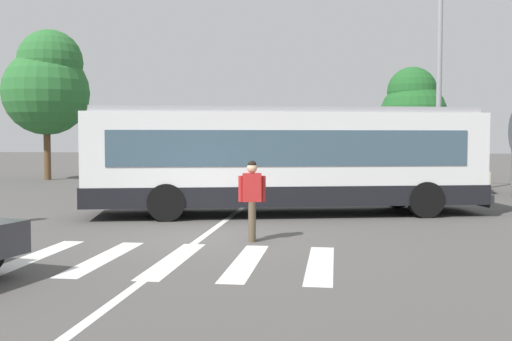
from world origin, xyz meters
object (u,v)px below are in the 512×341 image
(parked_car_silver, at_px, (266,170))
(parked_car_black, at_px, (210,170))
(parked_car_champagne, at_px, (458,172))
(background_tree_left, at_px, (47,84))
(city_transit_bus, at_px, (285,159))
(parked_car_blue, at_px, (329,171))
(background_tree_right, at_px, (413,108))
(parked_car_white, at_px, (393,172))
(pedestrian_crossing_street, at_px, (252,196))
(twin_arm_street_lamp, at_px, (440,52))
(parked_car_charcoal, at_px, (152,170))

(parked_car_silver, bearing_deg, parked_car_black, -176.20)
(parked_car_champagne, height_order, background_tree_left, background_tree_left)
(city_transit_bus, distance_m, parked_car_blue, 9.35)
(background_tree_right, bearing_deg, background_tree_left, -166.64)
(parked_car_white, distance_m, background_tree_right, 9.04)
(city_transit_bus, distance_m, background_tree_left, 19.04)
(pedestrian_crossing_street, xyz_separation_m, parked_car_silver, (-1.36, 13.87, -0.20))
(parked_car_black, distance_m, twin_arm_street_lamp, 10.96)
(twin_arm_street_lamp, bearing_deg, city_transit_bus, -130.07)
(parked_car_charcoal, xyz_separation_m, background_tree_right, (12.55, 8.52, 3.17))
(pedestrian_crossing_street, distance_m, parked_car_white, 14.31)
(parked_car_blue, xyz_separation_m, background_tree_left, (-14.93, 3.44, 4.36))
(pedestrian_crossing_street, bearing_deg, parked_car_blue, 83.97)
(pedestrian_crossing_street, bearing_deg, parked_car_black, 105.79)
(city_transit_bus, bearing_deg, pedestrian_crossing_street, -93.68)
(pedestrian_crossing_street, distance_m, background_tree_left, 22.31)
(parked_car_charcoal, height_order, parked_car_blue, same)
(city_transit_bus, relative_size, twin_arm_street_lamp, 1.31)
(pedestrian_crossing_street, height_order, background_tree_left, background_tree_left)
(parked_car_black, bearing_deg, city_transit_bus, -65.32)
(parked_car_silver, distance_m, parked_car_white, 5.56)
(city_transit_bus, distance_m, parked_car_black, 10.03)
(parked_car_charcoal, xyz_separation_m, parked_car_white, (10.70, 0.26, 0.00))
(parked_car_blue, height_order, background_tree_right, background_tree_right)
(parked_car_white, distance_m, background_tree_left, 18.55)
(pedestrian_crossing_street, xyz_separation_m, twin_arm_street_lamp, (5.63, 10.97, 4.50))
(parked_car_blue, bearing_deg, pedestrian_crossing_street, -96.03)
(twin_arm_street_lamp, bearing_deg, parked_car_white, 117.98)
(background_tree_left, relative_size, background_tree_right, 1.27)
(parked_car_black, distance_m, background_tree_right, 13.28)
(parked_car_silver, xyz_separation_m, twin_arm_street_lamp, (7.00, -2.90, 4.71))
(parked_car_blue, bearing_deg, parked_car_charcoal, -176.78)
(city_transit_bus, xyz_separation_m, background_tree_right, (5.76, 17.31, 2.35))
(twin_arm_street_lamp, bearing_deg, background_tree_right, 87.82)
(parked_car_black, relative_size, background_tree_left, 0.58)
(parked_car_charcoal, xyz_separation_m, twin_arm_street_lamp, (12.13, -2.45, 4.71))
(parked_car_champagne, distance_m, background_tree_right, 8.82)
(parked_car_white, height_order, twin_arm_street_lamp, twin_arm_street_lamp)
(city_transit_bus, height_order, parked_car_silver, city_transit_bus)
(parked_car_charcoal, xyz_separation_m, parked_car_champagne, (13.46, 0.33, 0.00))
(parked_car_charcoal, bearing_deg, background_tree_left, 150.84)
(parked_car_silver, xyz_separation_m, background_tree_left, (-12.10, 3.43, 4.36))
(parked_car_champagne, distance_m, twin_arm_street_lamp, 5.62)
(parked_car_charcoal, bearing_deg, city_transit_bus, -52.29)
(parked_car_black, bearing_deg, parked_car_silver, 3.80)
(parked_car_black, height_order, parked_car_silver, same)
(city_transit_bus, bearing_deg, parked_car_white, 66.69)
(parked_car_charcoal, height_order, background_tree_right, background_tree_right)
(pedestrian_crossing_street, height_order, parked_car_champagne, pedestrian_crossing_street)
(parked_car_champagne, bearing_deg, parked_car_black, -179.77)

